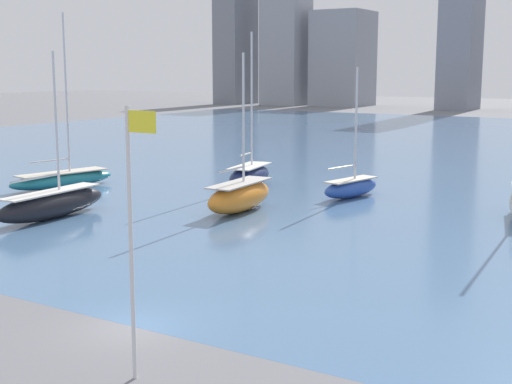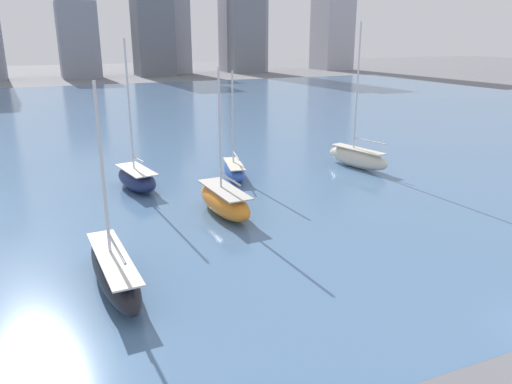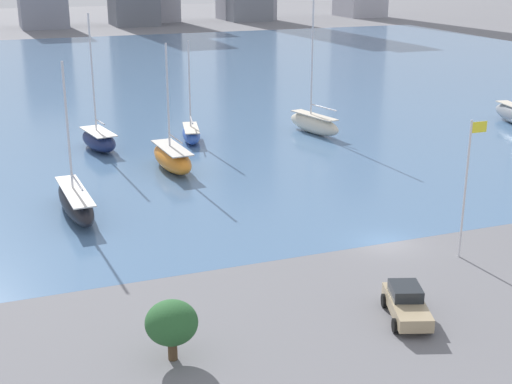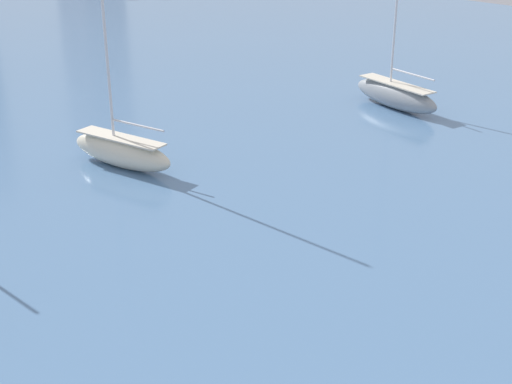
{
  "view_description": "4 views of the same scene",
  "coord_description": "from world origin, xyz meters",
  "px_view_note": "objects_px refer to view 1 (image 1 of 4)",
  "views": [
    {
      "loc": [
        18.78,
        -20.94,
        10.33
      ],
      "look_at": [
        -4.91,
        17.51,
        2.58
      ],
      "focal_mm": 50.0,
      "sensor_mm": 36.0,
      "label": 1
    },
    {
      "loc": [
        -21.99,
        -13.36,
        13.91
      ],
      "look_at": [
        -7.7,
        19.94,
        2.43
      ],
      "focal_mm": 35.0,
      "sensor_mm": 36.0,
      "label": 2
    },
    {
      "loc": [
        -24.56,
        -39.49,
        18.96
      ],
      "look_at": [
        -6.45,
        8.37,
        1.89
      ],
      "focal_mm": 50.0,
      "sensor_mm": 36.0,
      "label": 3
    },
    {
      "loc": [
        -15.02,
        -7.46,
        17.51
      ],
      "look_at": [
        5.27,
        13.96,
        4.61
      ],
      "focal_mm": 50.0,
      "sensor_mm": 36.0,
      "label": 4
    }
  ],
  "objects_px": {
    "sailboat_navy": "(250,175)",
    "sailboat_blue": "(351,187)",
    "sailboat_black": "(52,204)",
    "flag_pole": "(132,233)",
    "sailboat_teal": "(63,179)",
    "sailboat_orange": "(240,196)"
  },
  "relations": [
    {
      "from": "sailboat_orange",
      "to": "sailboat_blue",
      "type": "bearing_deg",
      "value": 61.14
    },
    {
      "from": "sailboat_teal",
      "to": "sailboat_orange",
      "type": "relative_size",
      "value": 1.32
    },
    {
      "from": "flag_pole",
      "to": "sailboat_black",
      "type": "relative_size",
      "value": 0.79
    },
    {
      "from": "sailboat_navy",
      "to": "sailboat_teal",
      "type": "distance_m",
      "value": 16.59
    },
    {
      "from": "sailboat_blue",
      "to": "flag_pole",
      "type": "bearing_deg",
      "value": -65.12
    },
    {
      "from": "flag_pole",
      "to": "sailboat_black",
      "type": "distance_m",
      "value": 28.75
    },
    {
      "from": "sailboat_navy",
      "to": "sailboat_black",
      "type": "relative_size",
      "value": 1.17
    },
    {
      "from": "flag_pole",
      "to": "sailboat_teal",
      "type": "distance_m",
      "value": 41.96
    },
    {
      "from": "flag_pole",
      "to": "sailboat_blue",
      "type": "xyz_separation_m",
      "value": [
        -8.22,
        35.96,
        -4.21
      ]
    },
    {
      "from": "sailboat_black",
      "to": "sailboat_navy",
      "type": "bearing_deg",
      "value": 72.88
    },
    {
      "from": "flag_pole",
      "to": "sailboat_navy",
      "type": "xyz_separation_m",
      "value": [
        -18.01,
        35.87,
        -3.99
      ]
    },
    {
      "from": "sailboat_orange",
      "to": "sailboat_black",
      "type": "distance_m",
      "value": 13.39
    },
    {
      "from": "sailboat_black",
      "to": "sailboat_teal",
      "type": "bearing_deg",
      "value": 130.62
    },
    {
      "from": "sailboat_blue",
      "to": "sailboat_teal",
      "type": "distance_m",
      "value": 25.41
    },
    {
      "from": "flag_pole",
      "to": "sailboat_teal",
      "type": "height_order",
      "value": "sailboat_teal"
    },
    {
      "from": "flag_pole",
      "to": "sailboat_navy",
      "type": "distance_m",
      "value": 40.33
    },
    {
      "from": "sailboat_navy",
      "to": "sailboat_orange",
      "type": "distance_m",
      "value": 11.0
    },
    {
      "from": "sailboat_navy",
      "to": "sailboat_blue",
      "type": "relative_size",
      "value": 1.29
    },
    {
      "from": "flag_pole",
      "to": "sailboat_blue",
      "type": "bearing_deg",
      "value": 102.88
    },
    {
      "from": "sailboat_orange",
      "to": "sailboat_black",
      "type": "height_order",
      "value": "sailboat_black"
    },
    {
      "from": "sailboat_orange",
      "to": "flag_pole",
      "type": "bearing_deg",
      "value": -67.77
    },
    {
      "from": "sailboat_navy",
      "to": "sailboat_black",
      "type": "distance_m",
      "value": 19.27
    }
  ]
}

